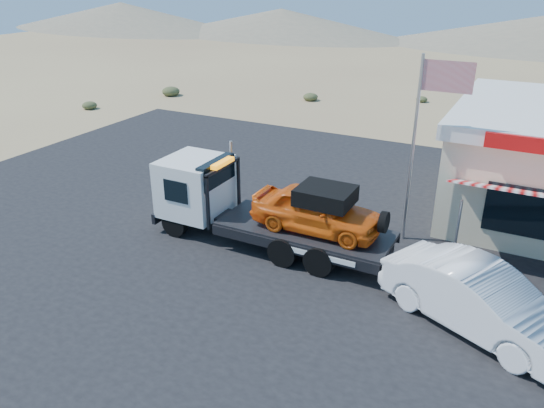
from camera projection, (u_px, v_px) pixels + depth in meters
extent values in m
plane|color=#896D4D|center=(210.00, 267.00, 16.04)|extent=(120.00, 120.00, 0.00)
cube|color=black|center=(311.00, 239.00, 17.62)|extent=(32.00, 24.00, 0.02)
cylinder|color=black|center=(175.00, 223.00, 17.68)|extent=(0.90, 0.27, 0.90)
cylinder|color=black|center=(205.00, 204.00, 19.15)|extent=(0.90, 0.27, 0.90)
cylinder|color=black|center=(284.00, 251.00, 15.97)|extent=(0.90, 0.50, 0.90)
cylinder|color=black|center=(308.00, 227.00, 17.44)|extent=(0.90, 0.50, 0.90)
cylinder|color=black|center=(320.00, 260.00, 15.47)|extent=(0.90, 0.50, 0.90)
cylinder|color=black|center=(342.00, 235.00, 16.94)|extent=(0.90, 0.50, 0.90)
cube|color=black|center=(276.00, 230.00, 16.95)|extent=(7.41, 0.90, 0.27)
cube|color=white|center=(195.00, 186.00, 17.86)|extent=(1.99, 2.12, 1.90)
cube|color=black|center=(216.00, 172.00, 17.24)|extent=(0.32, 1.81, 0.81)
cube|color=black|center=(224.00, 193.00, 17.40)|extent=(0.09, 1.99, 1.81)
cube|color=orange|center=(223.00, 163.00, 16.98)|extent=(0.23, 1.08, 0.14)
cube|color=black|center=(305.00, 229.00, 16.43)|extent=(5.42, 2.08, 0.14)
imported|color=#E8590F|center=(316.00, 210.00, 15.98)|extent=(3.98, 1.60, 1.36)
cube|color=black|center=(325.00, 196.00, 15.65)|extent=(1.63, 1.36, 0.50)
imported|color=silver|center=(480.00, 299.00, 12.97)|extent=(5.26, 3.67, 1.64)
cube|color=red|center=(533.00, 145.00, 15.02)|extent=(2.60, 0.12, 0.45)
cylinder|color=#99999E|center=(457.00, 235.00, 15.52)|extent=(0.08, 0.08, 2.20)
cylinder|color=#99999E|center=(412.00, 153.00, 16.48)|extent=(0.10, 0.10, 6.00)
cube|color=#B20C14|center=(447.00, 77.00, 15.19)|extent=(1.50, 0.02, 0.90)
ellipsoid|color=#373B20|center=(89.00, 105.00, 34.03)|extent=(0.94, 0.94, 0.51)
ellipsoid|color=#373B20|center=(171.00, 91.00, 37.59)|extent=(1.24, 1.24, 0.67)
ellipsoid|color=#373B20|center=(311.00, 96.00, 36.20)|extent=(1.01, 1.01, 0.54)
ellipsoid|color=#373B20|center=(422.00, 99.00, 35.81)|extent=(0.76, 0.76, 0.41)
cone|color=#726B59|center=(282.00, 22.00, 70.46)|extent=(36.00, 36.00, 3.50)
cone|color=#726B59|center=(122.00, 16.00, 78.50)|extent=(40.00, 40.00, 3.80)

